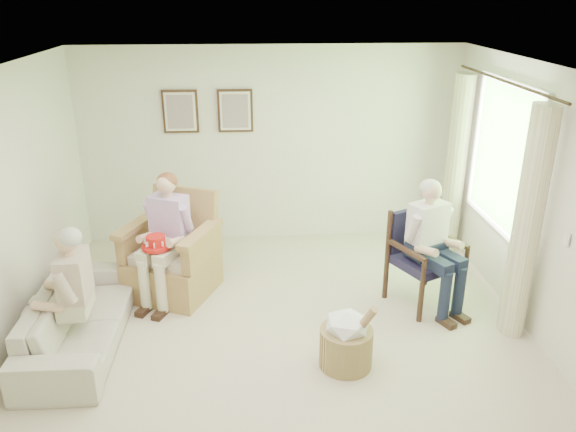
# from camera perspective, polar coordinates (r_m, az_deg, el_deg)

# --- Properties ---
(floor) EXTENTS (5.50, 5.50, 0.00)m
(floor) POSITION_cam_1_polar(r_m,az_deg,el_deg) (5.54, -0.51, -13.58)
(floor) COLOR #C3B59D
(floor) RESTS_ON ground
(back_wall) EXTENTS (5.00, 0.04, 2.60)m
(back_wall) POSITION_cam_1_polar(r_m,az_deg,el_deg) (7.50, -1.78, 7.14)
(back_wall) COLOR silver
(back_wall) RESTS_ON ground
(right_wall) EXTENTS (0.04, 5.50, 2.60)m
(right_wall) POSITION_cam_1_polar(r_m,az_deg,el_deg) (5.62, 25.83, -0.33)
(right_wall) COLOR silver
(right_wall) RESTS_ON ground
(ceiling) EXTENTS (5.00, 5.50, 0.02)m
(ceiling) POSITION_cam_1_polar(r_m,az_deg,el_deg) (4.55, -0.62, 14.12)
(ceiling) COLOR white
(ceiling) RESTS_ON back_wall
(window) EXTENTS (0.13, 2.50, 1.63)m
(window) POSITION_cam_1_polar(r_m,az_deg,el_deg) (6.52, 21.05, 5.98)
(window) COLOR #2D6B23
(window) RESTS_ON right_wall
(curtain_left) EXTENTS (0.34, 0.34, 2.30)m
(curtain_left) POSITION_cam_1_polar(r_m,az_deg,el_deg) (5.77, 23.11, -0.93)
(curtain_left) COLOR beige
(curtain_left) RESTS_ON ground
(curtain_right) EXTENTS (0.34, 0.34, 2.30)m
(curtain_right) POSITION_cam_1_polar(r_m,az_deg,el_deg) (7.46, 16.67, 4.91)
(curtain_right) COLOR beige
(curtain_right) RESTS_ON ground
(framed_print_left) EXTENTS (0.45, 0.05, 0.55)m
(framed_print_left) POSITION_cam_1_polar(r_m,az_deg,el_deg) (7.41, -10.89, 10.38)
(framed_print_left) COLOR #382114
(framed_print_left) RESTS_ON back_wall
(framed_print_right) EXTENTS (0.45, 0.05, 0.55)m
(framed_print_right) POSITION_cam_1_polar(r_m,az_deg,el_deg) (7.36, -5.38, 10.59)
(framed_print_right) COLOR #382114
(framed_print_right) RESTS_ON back_wall
(wicker_armchair) EXTENTS (0.90, 0.89, 1.15)m
(wicker_armchair) POSITION_cam_1_polar(r_m,az_deg,el_deg) (6.50, -11.65, -4.58)
(wicker_armchair) COLOR #B17E53
(wicker_armchair) RESTS_ON ground
(wood_armchair) EXTENTS (0.66, 0.62, 1.02)m
(wood_armchair) POSITION_cam_1_polar(r_m,az_deg,el_deg) (6.31, 13.65, -3.65)
(wood_armchair) COLOR black
(wood_armchair) RESTS_ON ground
(sofa) EXTENTS (1.94, 0.76, 0.57)m
(sofa) POSITION_cam_1_polar(r_m,az_deg,el_deg) (5.87, -20.36, -9.62)
(sofa) COLOR beige
(sofa) RESTS_ON ground
(person_wicker) EXTENTS (0.40, 0.63, 1.40)m
(person_wicker) POSITION_cam_1_polar(r_m,az_deg,el_deg) (6.17, -12.15, -1.32)
(person_wicker) COLOR beige
(person_wicker) RESTS_ON ground
(person_dark) EXTENTS (0.40, 0.62, 1.39)m
(person_dark) POSITION_cam_1_polar(r_m,az_deg,el_deg) (6.06, 14.32, -2.07)
(person_dark) COLOR #181F36
(person_dark) RESTS_ON ground
(person_sofa) EXTENTS (0.42, 0.62, 1.24)m
(person_sofa) POSITION_cam_1_polar(r_m,az_deg,el_deg) (5.54, -21.33, -6.77)
(person_sofa) COLOR beige
(person_sofa) RESTS_ON ground
(red_hat) EXTENTS (0.30, 0.30, 0.14)m
(red_hat) POSITION_cam_1_polar(r_m,az_deg,el_deg) (6.06, -13.25, -2.73)
(red_hat) COLOR red
(red_hat) RESTS_ON person_wicker
(hatbox) EXTENTS (0.61, 0.61, 0.71)m
(hatbox) POSITION_cam_1_polar(r_m,az_deg,el_deg) (5.24, 5.97, -12.33)
(hatbox) COLOR tan
(hatbox) RESTS_ON ground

